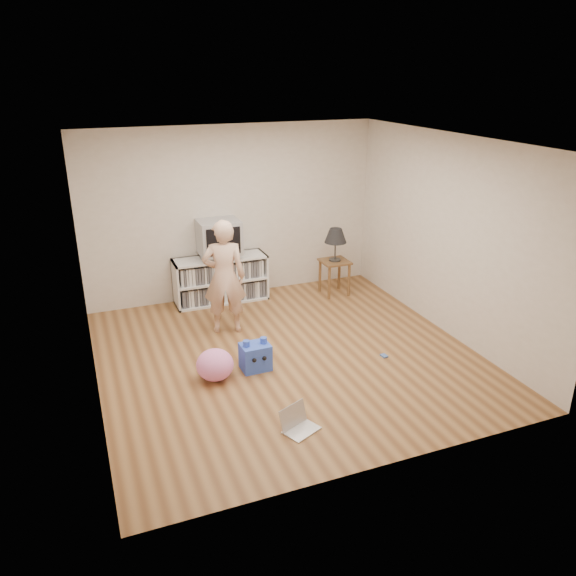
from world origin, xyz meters
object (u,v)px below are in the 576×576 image
Objects in this scene: person at (224,277)px; laptop at (297,423)px; plush_blue at (255,356)px; dvd_deck at (220,255)px; crt_tv at (219,237)px; media_unit at (221,279)px; table_lamp at (336,236)px; side_table at (335,269)px; plush_pink at (215,365)px.

laptop is at bearing 105.68° from person.
person reaches higher than plush_blue.
dvd_deck reaches higher than plush_blue.
plush_blue reaches higher than laptop.
crt_tv is 1.42× the size of laptop.
dvd_deck is 0.29× the size of person.
crt_tv reaches higher than laptop.
media_unit is 1.87m from table_lamp.
side_table is 1.07× the size of table_lamp.
crt_tv reaches higher than plush_pink.
dvd_deck is 1.79m from table_lamp.
plush_pink reaches higher than laptop.
plush_blue is at bearing -136.53° from table_lamp.
plush_blue is (-0.18, -2.19, -0.57)m from dvd_deck.
crt_tv is 1.87m from side_table.
person is 3.97× the size of plush_blue.
table_lamp is (1.73, -0.39, 0.59)m from media_unit.
crt_tv is 1.77m from table_lamp.
laptop is (-0.18, -3.47, -0.96)m from crt_tv.
side_table is 1.28× the size of plush_pink.
plush_pink is at bearing -107.03° from crt_tv.
dvd_deck is 3.54m from laptop.
dvd_deck reaches higher than side_table.
dvd_deck is 0.87× the size of table_lamp.
laptop is at bearing -92.88° from media_unit.
dvd_deck reaches higher than laptop.
side_table is (1.73, -0.37, -0.32)m from dvd_deck.
plush_blue is at bearing -94.75° from dvd_deck.
plush_blue is at bearing 66.26° from laptop.
person is (-0.22, -1.07, 0.43)m from media_unit.
media_unit is at bearing -86.97° from person.
crt_tv is at bearing 83.86° from plush_blue.
crt_tv is at bearing -90.00° from media_unit.
dvd_deck is at bearing -87.14° from person.
side_table reaches higher than laptop.
table_lamp is at bearing -12.54° from media_unit.
dvd_deck is (-0.00, -0.02, 0.39)m from media_unit.
media_unit is 3.32× the size of laptop.
person reaches higher than media_unit.
side_table is at bearing 37.69° from plush_pink.
media_unit is 3.11× the size of dvd_deck.
table_lamp is 1.22× the size of laptop.
laptop is (-0.18, -3.47, -0.67)m from dvd_deck.
dvd_deck is at bearing 90.00° from crt_tv.
media_unit is 0.39m from dvd_deck.
media_unit is 2.22m from plush_blue.
media_unit reaches higher than side_table.
media_unit is 3.26× the size of plush_pink.
person is at bearing -101.61° from media_unit.
person is 3.62× the size of plush_pink.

